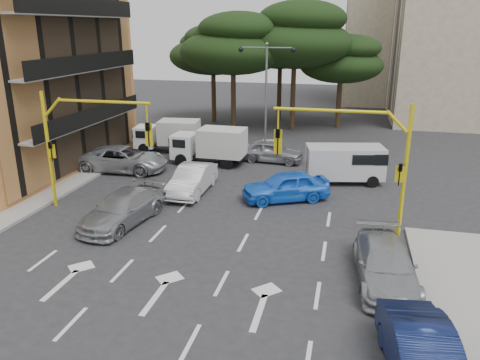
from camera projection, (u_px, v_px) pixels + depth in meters
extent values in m
plane|color=#28282B|center=(200.00, 238.00, 20.88)|extent=(120.00, 120.00, 0.00)
cube|color=gray|center=(265.00, 149.00, 35.64)|extent=(1.40, 6.00, 0.15)
cube|color=black|center=(76.00, 78.00, 28.70)|extent=(0.12, 14.72, 11.20)
cube|color=black|center=(397.00, 32.00, 45.59)|extent=(0.12, 11.04, 16.20)
cube|color=tan|center=(415.00, 35.00, 56.15)|extent=(16.00, 12.00, 16.00)
cube|color=black|center=(346.00, 39.00, 58.09)|extent=(0.12, 11.04, 14.20)
cylinder|color=#382616|center=(233.00, 104.00, 41.31)|extent=(0.44, 0.44, 4.95)
ellipsoid|color=black|center=(233.00, 52.00, 39.92)|extent=(9.15, 9.15, 3.87)
ellipsoid|color=black|center=(239.00, 29.00, 38.83)|extent=(6.86, 6.86, 2.86)
ellipsoid|color=black|center=(228.00, 35.00, 39.89)|extent=(6.07, 6.07, 2.64)
cylinder|color=#382616|center=(293.00, 100.00, 41.99)|extent=(0.44, 0.44, 5.40)
ellipsoid|color=black|center=(295.00, 44.00, 40.47)|extent=(9.98, 9.98, 4.22)
ellipsoid|color=black|center=(302.00, 19.00, 39.33)|extent=(7.49, 7.49, 3.12)
ellipsoid|color=black|center=(290.00, 26.00, 40.40)|extent=(6.62, 6.62, 2.88)
cylinder|color=#382616|center=(214.00, 99.00, 45.74)|extent=(0.44, 0.44, 4.50)
ellipsoid|color=black|center=(213.00, 56.00, 44.47)|extent=(8.32, 8.32, 3.52)
ellipsoid|color=black|center=(218.00, 38.00, 43.44)|extent=(6.24, 6.24, 2.60)
ellipsoid|color=black|center=(209.00, 43.00, 44.49)|extent=(5.52, 5.52, 2.40)
cylinder|color=#382616|center=(338.00, 106.00, 43.16)|extent=(0.44, 0.44, 4.05)
ellipsoid|color=black|center=(341.00, 65.00, 42.02)|extent=(7.49, 7.49, 3.17)
ellipsoid|color=black|center=(349.00, 48.00, 41.04)|extent=(5.62, 5.62, 2.34)
ellipsoid|color=black|center=(336.00, 52.00, 42.07)|extent=(4.97, 4.97, 2.16)
cylinder|color=#382616|center=(279.00, 94.00, 47.12)|extent=(0.44, 0.44, 4.95)
ellipsoid|color=black|center=(280.00, 48.00, 45.72)|extent=(9.15, 9.15, 3.87)
ellipsoid|color=black|center=(287.00, 28.00, 44.64)|extent=(6.86, 6.86, 2.86)
ellipsoid|color=black|center=(276.00, 34.00, 45.70)|extent=(6.07, 6.07, 2.64)
cylinder|color=yellow|center=(405.00, 174.00, 19.89)|extent=(0.18, 0.18, 6.00)
cylinder|color=yellow|center=(397.00, 122.00, 19.31)|extent=(0.95, 0.14, 0.95)
cylinder|color=yellow|center=(330.00, 110.00, 19.81)|extent=(4.80, 0.14, 0.14)
cylinder|color=yellow|center=(278.00, 119.00, 20.43)|extent=(0.08, 0.08, 0.90)
imported|color=black|center=(278.00, 142.00, 20.76)|extent=(0.20, 0.24, 1.20)
cube|color=yellow|center=(278.00, 142.00, 20.83)|extent=(0.36, 0.06, 1.10)
imported|color=black|center=(400.00, 175.00, 19.80)|extent=(0.16, 0.20, 1.00)
cube|color=yellow|center=(399.00, 174.00, 19.89)|extent=(0.35, 0.08, 0.70)
cylinder|color=yellow|center=(49.00, 151.00, 23.69)|extent=(0.18, 0.18, 6.00)
cylinder|color=yellow|center=(53.00, 107.00, 22.86)|extent=(0.95, 0.14, 0.95)
cylinder|color=yellow|center=(103.00, 102.00, 22.15)|extent=(4.80, 0.14, 0.14)
cylinder|color=yellow|center=(147.00, 113.00, 21.80)|extent=(0.08, 0.08, 0.90)
imported|color=black|center=(148.00, 135.00, 22.13)|extent=(0.20, 0.24, 1.20)
cube|color=yellow|center=(149.00, 135.00, 22.20)|extent=(0.36, 0.06, 1.10)
imported|color=black|center=(51.00, 152.00, 23.50)|extent=(0.16, 0.20, 1.00)
cube|color=yellow|center=(52.00, 151.00, 23.59)|extent=(0.35, 0.08, 0.70)
cylinder|color=slate|center=(266.00, 99.00, 34.44)|extent=(0.16, 0.16, 7.50)
cylinder|color=slate|center=(254.00, 47.00, 33.50)|extent=(1.80, 0.10, 0.10)
sphere|color=black|center=(241.00, 49.00, 33.77)|extent=(0.36, 0.36, 0.36)
cylinder|color=slate|center=(279.00, 48.00, 33.10)|extent=(1.80, 0.10, 0.10)
sphere|color=black|center=(293.00, 50.00, 32.93)|extent=(0.36, 0.36, 0.36)
sphere|color=slate|center=(267.00, 44.00, 33.22)|extent=(0.24, 0.24, 0.24)
imported|color=silver|center=(192.00, 179.00, 26.36)|extent=(1.67, 4.73, 1.56)
imported|color=blue|center=(286.00, 186.00, 25.19)|extent=(5.05, 3.73, 1.60)
imported|color=gray|center=(122.00, 209.00, 22.20)|extent=(2.88, 5.45, 1.51)
imported|color=#A1A4A9|center=(123.00, 159.00, 30.33)|extent=(5.91, 2.96, 1.60)
imported|color=#9A9BA1|center=(271.00, 151.00, 32.43)|extent=(4.55, 2.14, 1.50)
imported|color=#0C153D|center=(424.00, 359.00, 12.16)|extent=(2.31, 4.85, 1.54)
imported|color=#93979A|center=(385.00, 264.00, 17.06)|extent=(2.51, 5.22, 1.47)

